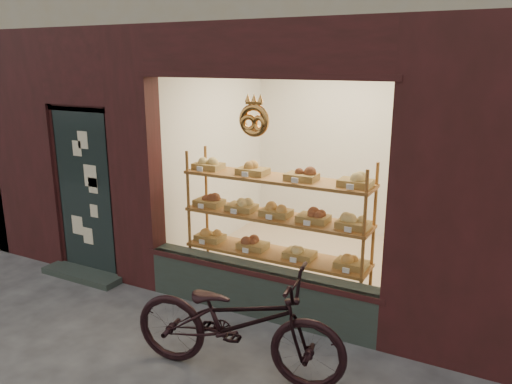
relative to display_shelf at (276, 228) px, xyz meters
The scene contains 2 objects.
display_shelf is the anchor object (origin of this frame).
bicycle 1.56m from the display_shelf, 77.11° to the right, with size 0.68×1.95×1.02m, color black.
Camera 1 is at (2.77, -2.33, 2.73)m, focal length 35.00 mm.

